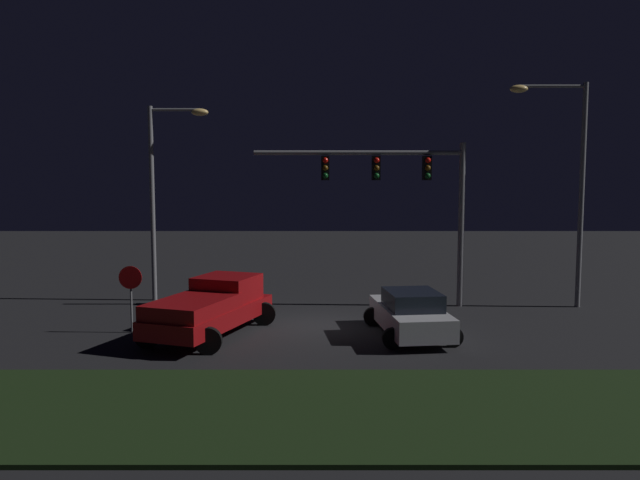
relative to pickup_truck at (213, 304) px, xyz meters
The scene contains 8 objects.
ground_plane 3.73m from the pickup_truck, 22.66° to the left, with size 80.00×80.00×0.00m, color black.
grass_median 7.67m from the pickup_truck, 64.16° to the right, with size 22.45×5.48×0.10m, color black.
pickup_truck is the anchor object (origin of this frame).
car_sedan 6.44m from the pickup_truck, ahead, with size 2.82×4.58×1.51m.
traffic_signal_gantry 9.02m from the pickup_truck, 34.94° to the left, with size 8.32×0.56×6.50m.
street_lamp_left 7.76m from the pickup_truck, 116.68° to the left, with size 2.49×0.44×8.05m.
street_lamp_right 14.62m from the pickup_truck, 18.79° to the left, with size 3.03×0.44×8.79m.
stop_sign 2.79m from the pickup_truck, behind, with size 0.76×0.08×2.23m.
Camera 1 is at (0.18, -21.42, 5.04)m, focal length 35.09 mm.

